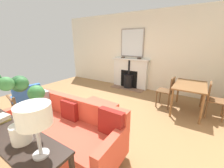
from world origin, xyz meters
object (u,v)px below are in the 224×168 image
object	(u,v)px
fireplace	(130,75)
dining_chair_by_back_wall	(213,97)
sofa	(64,129)
table_lamp_far_end	(34,116)
mantel_bowl_near	(123,57)
armchair_accent	(26,96)
dining_table	(190,88)
mantel_bowl_far	(139,58)
console_table	(9,137)
ottoman	(96,110)
dining_chair_near_fireplace	(168,89)
potted_plant	(20,102)

from	to	relation	value
fireplace	dining_chair_by_back_wall	size ratio (longest dim) A/B	1.70
sofa	table_lamp_far_end	bearing A→B (deg)	41.66
table_lamp_far_end	dining_chair_by_back_wall	size ratio (longest dim) A/B	0.59
mantel_bowl_near	armchair_accent	size ratio (longest dim) A/B	0.18
armchair_accent	dining_table	size ratio (longest dim) A/B	0.70
table_lamp_far_end	dining_table	world-z (taller)	table_lamp_far_end
mantel_bowl_far	dining_table	size ratio (longest dim) A/B	0.13
sofa	console_table	bearing A→B (deg)	0.34
mantel_bowl_near	dining_chair_by_back_wall	xyz separation A→B (m)	(1.03, 2.93, -0.65)
mantel_bowl_near	table_lamp_far_end	world-z (taller)	table_lamp_far_end
fireplace	sofa	xyz separation A→B (m)	(3.55, 0.51, -0.14)
dining_table	fireplace	bearing A→B (deg)	-115.68
fireplace	dining_table	xyz separation A→B (m)	(1.02, 2.12, 0.13)
ottoman	dining_chair_near_fireplace	size ratio (longest dim) A/B	1.04
fireplace	console_table	distance (m)	4.33
dining_chair_near_fireplace	dining_chair_by_back_wall	xyz separation A→B (m)	(-0.01, 0.99, -0.01)
mantel_bowl_far	dining_chair_near_fireplace	distance (m)	1.77
console_table	dining_table	xyz separation A→B (m)	(-3.28, 1.61, -0.05)
armchair_accent	mantel_bowl_near	bearing A→B (deg)	163.50
dining_chair_by_back_wall	dining_table	bearing A→B (deg)	-89.55
armchair_accent	table_lamp_far_end	world-z (taller)	table_lamp_far_end
ottoman	mantel_bowl_near	bearing A→B (deg)	-164.66
armchair_accent	potted_plant	size ratio (longest dim) A/B	1.06
fireplace	mantel_bowl_near	size ratio (longest dim) A/B	10.16
dining_table	potted_plant	bearing A→B (deg)	-21.99
ottoman	armchair_accent	xyz separation A→B (m)	(0.68, -1.67, 0.20)
mantel_bowl_far	sofa	distance (m)	3.66
sofa	dining_chair_near_fireplace	size ratio (longest dim) A/B	2.44
dining_chair_near_fireplace	dining_chair_by_back_wall	distance (m)	0.99
dining_chair_near_fireplace	mantel_bowl_far	bearing A→B (deg)	-129.00
sofa	dining_chair_by_back_wall	distance (m)	3.30
potted_plant	sofa	bearing A→B (deg)	-155.80
console_table	fireplace	bearing A→B (deg)	-173.21
dining_table	mantel_bowl_far	bearing A→B (deg)	-120.19
dining_table	dining_chair_near_fireplace	distance (m)	0.51
ottoman	table_lamp_far_end	xyz separation A→B (m)	(1.75, 0.79, 0.92)
dining_chair_by_back_wall	fireplace	bearing A→B (deg)	-111.23
potted_plant	dining_table	size ratio (longest dim) A/B	0.65
armchair_accent	console_table	size ratio (longest dim) A/B	0.44
potted_plant	dining_chair_by_back_wall	distance (m)	3.75
table_lamp_far_end	armchair_accent	bearing A→B (deg)	-113.45
mantel_bowl_near	dining_table	world-z (taller)	mantel_bowl_near
sofa	ottoman	world-z (taller)	sofa
fireplace	potted_plant	bearing A→B (deg)	10.89
dining_chair_by_back_wall	console_table	bearing A→B (deg)	-32.56
armchair_accent	potted_plant	xyz separation A→B (m)	(1.01, 2.10, 0.74)
sofa	fireplace	bearing A→B (deg)	-171.87
dining_chair_by_back_wall	table_lamp_far_end	bearing A→B (deg)	-23.65
sofa	potted_plant	world-z (taller)	potted_plant
dining_chair_by_back_wall	mantel_bowl_near	bearing A→B (deg)	-109.31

